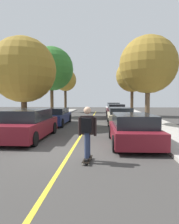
% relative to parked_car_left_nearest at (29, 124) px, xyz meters
% --- Properties ---
extents(ground, '(80.00, 80.00, 0.00)m').
position_rel_parked_car_left_nearest_xyz_m(ground, '(2.51, -2.34, -0.71)').
color(ground, '#3D3A38').
extents(center_line, '(0.12, 39.20, 0.01)m').
position_rel_parked_car_left_nearest_xyz_m(center_line, '(2.51, 1.66, -0.71)').
color(center_line, gold).
rests_on(center_line, ground).
extents(parked_car_left_nearest, '(1.91, 4.66, 1.46)m').
position_rel_parked_car_left_nearest_xyz_m(parked_car_left_nearest, '(0.00, 0.00, 0.00)').
color(parked_car_left_nearest, maroon).
rests_on(parked_car_left_nearest, ground).
extents(parked_car_left_near, '(1.89, 4.67, 1.28)m').
position_rel_parked_car_left_nearest_xyz_m(parked_car_left_near, '(-0.00, 5.58, -0.08)').
color(parked_car_left_near, navy).
rests_on(parked_car_left_near, ground).
extents(parked_car_right_nearest, '(2.03, 4.08, 1.33)m').
position_rel_parked_car_left_nearest_xyz_m(parked_car_right_nearest, '(5.01, -0.94, -0.05)').
color(parked_car_right_nearest, maroon).
rests_on(parked_car_right_nearest, ground).
extents(parked_car_right_near, '(2.00, 4.33, 1.31)m').
position_rel_parked_car_left_nearest_xyz_m(parked_car_right_near, '(5.01, 6.11, -0.06)').
color(parked_car_right_near, '#BCAD89').
rests_on(parked_car_right_near, ground).
extents(parked_car_right_far, '(2.02, 4.71, 1.43)m').
position_rel_parked_car_left_nearest_xyz_m(parked_car_right_far, '(5.01, 11.82, -0.02)').
color(parked_car_right_far, maroon).
rests_on(parked_car_right_far, ground).
extents(parked_car_right_farthest, '(2.00, 4.48, 1.45)m').
position_rel_parked_car_left_nearest_xyz_m(parked_car_right_farthest, '(5.01, 18.47, -0.01)').
color(parked_car_right_farthest, white).
rests_on(parked_car_right_farthest, ground).
extents(street_tree_left_nearest, '(4.54, 4.54, 6.14)m').
position_rel_parked_car_left_nearest_xyz_m(street_tree_left_nearest, '(-1.88, 4.07, 3.28)').
color(street_tree_left_nearest, '#3D2D1E').
rests_on(street_tree_left_nearest, sidewalk_left).
extents(street_tree_left_near, '(4.67, 4.67, 7.39)m').
position_rel_parked_car_left_nearest_xyz_m(street_tree_left_near, '(-1.88, 11.73, 4.47)').
color(street_tree_left_near, '#4C3823').
rests_on(street_tree_left_near, sidewalk_left).
extents(street_tree_left_far, '(3.20, 3.20, 6.17)m').
position_rel_parked_car_left_nearest_xyz_m(street_tree_left_far, '(-1.88, 19.42, 3.96)').
color(street_tree_left_far, '#3D2D1E').
rests_on(street_tree_left_far, sidewalk_left).
extents(street_tree_right_nearest, '(4.11, 4.11, 6.35)m').
position_rel_parked_car_left_nearest_xyz_m(street_tree_right_nearest, '(6.89, 5.12, 3.71)').
color(street_tree_right_nearest, brown).
rests_on(street_tree_right_nearest, sidewalk_right).
extents(street_tree_right_near, '(3.61, 3.61, 6.23)m').
position_rel_parked_car_left_nearest_xyz_m(street_tree_right_near, '(6.89, 13.28, 3.83)').
color(street_tree_right_near, '#4C3823').
rests_on(street_tree_right_near, sidewalk_right).
extents(skateboard, '(0.28, 0.85, 0.10)m').
position_rel_parked_car_left_nearest_xyz_m(skateboard, '(3.23, -3.52, -0.63)').
color(skateboard, black).
rests_on(skateboard, ground).
extents(skateboarder, '(0.58, 0.71, 1.65)m').
position_rel_parked_car_left_nearest_xyz_m(skateboarder, '(3.23, -3.56, 0.32)').
color(skateboarder, black).
rests_on(skateboarder, skateboard).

